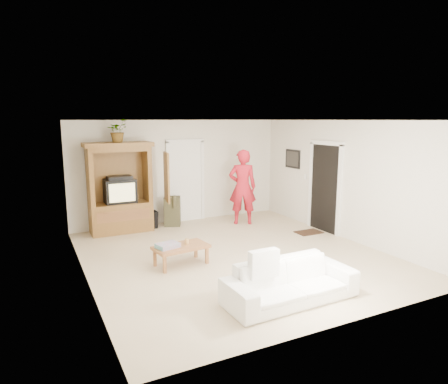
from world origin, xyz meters
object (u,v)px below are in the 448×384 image
object	(u,v)px
man	(242,187)
coffee_table	(181,248)
armoire	(121,194)
sofa	(290,282)

from	to	relation	value
man	coffee_table	world-z (taller)	man
armoire	man	xyz separation A→B (m)	(2.89, -0.64, 0.03)
coffee_table	armoire	bearing A→B (deg)	92.47
man	armoire	bearing A→B (deg)	12.00
armoire	man	size ratio (longest dim) A/B	1.11
man	sofa	xyz separation A→B (m)	(-1.50, -4.15, -0.65)
armoire	coffee_table	bearing A→B (deg)	-80.19
armoire	coffee_table	world-z (taller)	armoire
sofa	coffee_table	size ratio (longest dim) A/B	1.92
armoire	sofa	bearing A→B (deg)	-73.87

